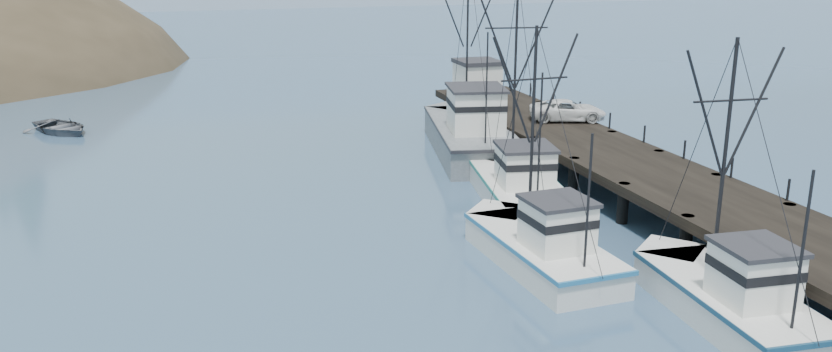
% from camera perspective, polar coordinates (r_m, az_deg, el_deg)
% --- Properties ---
extents(pier, '(6.00, 44.00, 2.00)m').
position_cam_1_polar(pier, '(45.38, 13.96, 1.13)').
color(pier, black).
rests_on(pier, ground).
extents(distant_ridge, '(360.00, 40.00, 26.00)m').
position_cam_1_polar(distant_ridge, '(192.76, -11.87, 11.83)').
color(distant_ridge, '#9EB2C6').
rests_on(distant_ridge, ground).
extents(distant_ridge_far, '(180.00, 25.00, 18.00)m').
position_cam_1_polar(distant_ridge_far, '(209.06, -26.31, 10.85)').
color(distant_ridge_far, silver).
rests_on(distant_ridge_far, ground).
extents(trawler_near, '(3.85, 10.01, 10.29)m').
position_cam_1_polar(trawler_near, '(31.44, 20.94, -7.87)').
color(trawler_near, silver).
rests_on(trawler_near, ground).
extents(trawler_mid, '(3.84, 10.15, 10.21)m').
position_cam_1_polar(trawler_mid, '(34.42, 8.61, -4.87)').
color(trawler_mid, silver).
rests_on(trawler_mid, ground).
extents(trawler_far, '(5.38, 11.57, 11.72)m').
position_cam_1_polar(trawler_far, '(42.97, 7.07, -0.55)').
color(trawler_far, silver).
rests_on(trawler_far, ground).
extents(work_vessel, '(7.07, 15.39, 12.86)m').
position_cam_1_polar(work_vessel, '(52.53, 3.79, 3.05)').
color(work_vessel, slate).
rests_on(work_vessel, ground).
extents(pier_shed, '(3.00, 3.20, 2.80)m').
position_cam_1_polar(pier_shed, '(60.35, 4.33, 6.85)').
color(pier_shed, silver).
rests_on(pier_shed, pier).
extents(pickup_truck, '(5.30, 3.60, 1.35)m').
position_cam_1_polar(pickup_truck, '(53.18, 10.63, 4.56)').
color(pickup_truck, silver).
rests_on(pickup_truck, pier).
extents(motorboat, '(6.32, 6.76, 1.14)m').
position_cam_1_polar(motorboat, '(63.30, -23.67, 2.82)').
color(motorboat, '#52545B').
rests_on(motorboat, ground).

